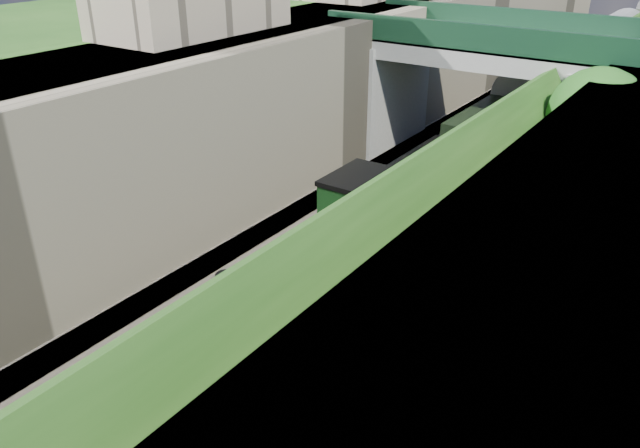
# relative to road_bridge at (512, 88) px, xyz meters

# --- Properties ---
(trackbed) EXTENTS (10.00, 90.00, 0.20)m
(trackbed) POSITION_rel_road_bridge_xyz_m (-0.94, -4.00, -3.98)
(trackbed) COLOR #473F38
(trackbed) RESTS_ON ground
(retaining_wall) EXTENTS (1.00, 90.00, 7.00)m
(retaining_wall) POSITION_rel_road_bridge_xyz_m (-6.44, -4.00, -0.58)
(retaining_wall) COLOR #756B56
(retaining_wall) RESTS_ON ground
(street_plateau_left) EXTENTS (6.00, 90.00, 7.00)m
(street_plateau_left) POSITION_rel_road_bridge_xyz_m (-9.94, -4.00, -0.58)
(street_plateau_left) COLOR #262628
(street_plateau_left) RESTS_ON ground
(embankment_slope) EXTENTS (4.31, 90.00, 6.36)m
(embankment_slope) POSITION_rel_road_bridge_xyz_m (4.07, -4.73, -1.29)
(embankment_slope) COLOR #1E4714
(embankment_slope) RESTS_ON ground
(track_left) EXTENTS (2.50, 90.00, 0.20)m
(track_left) POSITION_rel_road_bridge_xyz_m (-2.94, -4.00, -3.83)
(track_left) COLOR black
(track_left) RESTS_ON trackbed
(track_right) EXTENTS (2.50, 90.00, 0.20)m
(track_right) POSITION_rel_road_bridge_xyz_m (0.26, -4.00, -3.83)
(track_right) COLOR black
(track_right) RESTS_ON trackbed
(road_bridge) EXTENTS (16.00, 6.40, 7.25)m
(road_bridge) POSITION_rel_road_bridge_xyz_m (0.00, 0.00, 0.00)
(road_bridge) COLOR gray
(road_bridge) RESTS_ON ground
(tree) EXTENTS (3.60, 3.80, 6.60)m
(tree) POSITION_rel_road_bridge_xyz_m (4.97, -5.16, 0.57)
(tree) COLOR black
(tree) RESTS_ON ground
(locomotive) EXTENTS (3.10, 10.22, 3.83)m
(locomotive) POSITION_rel_road_bridge_xyz_m (0.26, -16.30, -2.18)
(locomotive) COLOR black
(locomotive) RESTS_ON trackbed
(tender) EXTENTS (2.70, 6.00, 3.05)m
(tender) POSITION_rel_road_bridge_xyz_m (0.26, -8.93, -2.46)
(tender) COLOR black
(tender) RESTS_ON trackbed
(coach_front) EXTENTS (2.90, 18.00, 3.70)m
(coach_front) POSITION_rel_road_bridge_xyz_m (0.26, 3.67, -2.03)
(coach_front) COLOR black
(coach_front) RESTS_ON trackbed
(coach_middle) EXTENTS (2.90, 18.00, 3.70)m
(coach_middle) POSITION_rel_road_bridge_xyz_m (0.26, 22.47, -2.03)
(coach_middle) COLOR black
(coach_middle) RESTS_ON trackbed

